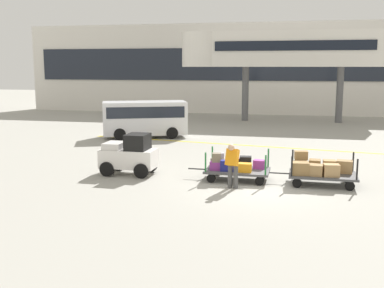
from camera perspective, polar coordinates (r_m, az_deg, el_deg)
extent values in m
plane|color=#9E9B91|center=(16.22, 7.43, -5.21)|extent=(120.00, 120.00, 0.00)
cube|color=yellow|center=(24.42, 8.03, -0.25)|extent=(19.23, 3.25, 0.01)
cube|color=silver|center=(41.67, 10.74, 9.09)|extent=(46.13, 2.40, 7.85)
cube|color=#1E232D|center=(40.42, 10.70, 9.64)|extent=(43.82, 0.12, 2.80)
cube|color=silver|center=(35.67, 12.34, 11.36)|extent=(12.60, 2.20, 2.60)
cylinder|color=silver|center=(36.36, 1.18, 11.54)|extent=(3.00, 3.00, 2.60)
cube|color=black|center=(34.54, 12.35, 11.77)|extent=(11.34, 0.08, 0.70)
cylinder|color=#59595B|center=(35.89, 6.58, 6.16)|extent=(0.50, 0.50, 4.10)
cylinder|color=#59595B|center=(35.86, 17.72, 5.77)|extent=(0.50, 0.50, 4.10)
cube|color=white|center=(17.95, -7.78, -1.73)|extent=(2.12, 1.13, 0.70)
cube|color=black|center=(17.70, -6.72, 0.28)|extent=(0.82, 1.00, 0.60)
cube|color=silver|center=(18.08, -9.52, -0.18)|extent=(0.71, 0.95, 0.24)
cylinder|color=black|center=(18.74, -9.13, -2.38)|extent=(0.56, 0.19, 0.56)
cylinder|color=black|center=(17.80, -10.41, -3.04)|extent=(0.56, 0.19, 0.56)
cylinder|color=black|center=(18.27, -5.17, -2.60)|extent=(0.56, 0.19, 0.56)
cylinder|color=black|center=(17.31, -6.26, -3.30)|extent=(0.56, 0.19, 0.56)
cube|color=#4C4C4F|center=(16.98, 5.62, -3.27)|extent=(2.32, 1.44, 0.08)
cylinder|color=#237033|center=(17.68, 2.52, -1.42)|extent=(0.06, 0.06, 0.70)
cylinder|color=#237033|center=(16.44, 1.68, -2.25)|extent=(0.06, 0.06, 0.70)
cylinder|color=#237033|center=(17.42, 9.38, -1.71)|extent=(0.06, 0.06, 0.70)
cylinder|color=#237033|center=(16.16, 9.06, -2.57)|extent=(0.06, 0.06, 0.70)
cylinder|color=black|center=(17.72, 3.10, -3.35)|extent=(0.32, 0.10, 0.32)
cylinder|color=black|center=(16.58, 2.37, -4.24)|extent=(0.32, 0.10, 0.32)
cylinder|color=black|center=(17.51, 8.67, -3.61)|extent=(0.32, 0.10, 0.32)
cylinder|color=black|center=(16.36, 8.33, -4.53)|extent=(0.32, 0.10, 0.32)
cylinder|color=#333333|center=(17.24, 0.66, -3.09)|extent=(0.70, 0.06, 0.05)
cube|color=#726651|center=(17.36, 3.40, -2.27)|extent=(0.64, 0.43, 0.32)
cube|color=#8C338C|center=(16.78, 3.05, -2.71)|extent=(0.50, 0.32, 0.30)
cube|color=#8C338C|center=(17.29, 5.11, -2.33)|extent=(0.50, 0.41, 0.33)
cube|color=navy|center=(16.64, 4.52, -2.68)|extent=(0.60, 0.33, 0.39)
cube|color=black|center=(17.22, 6.61, -2.23)|extent=(0.45, 0.38, 0.43)
cube|color=orange|center=(16.55, 6.43, -2.91)|extent=(0.54, 0.34, 0.32)
cube|color=#8C338C|center=(17.14, 8.28, -2.50)|extent=(0.45, 0.37, 0.33)
cube|color=#99999E|center=(17.31, 3.41, -1.41)|extent=(0.36, 0.28, 0.21)
cube|color=#726651|center=(16.72, 3.06, -1.66)|extent=(0.37, 0.35, 0.32)
cube|color=#4C4C4F|center=(16.86, 15.80, -3.68)|extent=(2.32, 1.44, 0.08)
cylinder|color=black|center=(17.39, 12.28, -1.82)|extent=(0.06, 0.06, 0.70)
cylinder|color=black|center=(16.13, 12.19, -2.70)|extent=(0.06, 0.06, 0.70)
cylinder|color=black|center=(17.49, 19.23, -2.07)|extent=(0.06, 0.06, 0.70)
cylinder|color=black|center=(16.23, 19.69, -2.96)|extent=(0.06, 0.06, 0.70)
cylinder|color=black|center=(17.46, 12.86, -3.78)|extent=(0.32, 0.10, 0.32)
cylinder|color=black|center=(16.30, 12.81, -4.72)|extent=(0.32, 0.10, 0.32)
cylinder|color=black|center=(17.54, 18.51, -3.97)|extent=(0.32, 0.10, 0.32)
cylinder|color=black|center=(16.39, 18.87, -4.92)|extent=(0.32, 0.10, 0.32)
cylinder|color=#333333|center=(16.85, 10.69, -3.55)|extent=(0.70, 0.06, 0.05)
cube|color=olive|center=(17.10, 13.24, -2.53)|extent=(0.47, 0.50, 0.42)
cube|color=olive|center=(16.48, 13.21, -2.93)|extent=(0.60, 0.55, 0.44)
cube|color=olive|center=(17.09, 14.87, -2.58)|extent=(0.43, 0.46, 0.43)
cube|color=#9E7A4C|center=(16.47, 14.95, -3.12)|extent=(0.57, 0.51, 0.38)
cube|color=#A87F4C|center=(17.10, 16.55, -2.64)|extent=(0.43, 0.41, 0.44)
cube|color=tan|center=(16.48, 16.79, -3.12)|extent=(0.55, 0.43, 0.42)
cube|color=#9E7A4C|center=(17.16, 18.26, -2.67)|extent=(0.60, 0.49, 0.45)
cube|color=olive|center=(17.03, 13.29, -1.34)|extent=(0.49, 0.35, 0.30)
cylinder|color=#4C4C4C|center=(15.89, 4.72, -3.95)|extent=(0.16, 0.16, 0.82)
cylinder|color=#4C4C4C|center=(15.82, 5.41, -4.02)|extent=(0.16, 0.16, 0.82)
cube|color=orange|center=(15.62, 4.98, -1.65)|extent=(0.47, 0.49, 0.61)
sphere|color=tan|center=(15.44, 4.86, -0.40)|extent=(0.22, 0.22, 0.22)
cube|color=silver|center=(27.25, -5.84, 3.23)|extent=(5.16, 3.58, 1.90)
cube|color=#1E232D|center=(27.21, -5.85, 4.07)|extent=(4.82, 3.47, 0.64)
cylinder|color=black|center=(26.42, -8.89, 1.20)|extent=(0.72, 0.48, 0.68)
cylinder|color=black|center=(26.63, -2.48, 1.37)|extent=(0.72, 0.48, 0.68)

